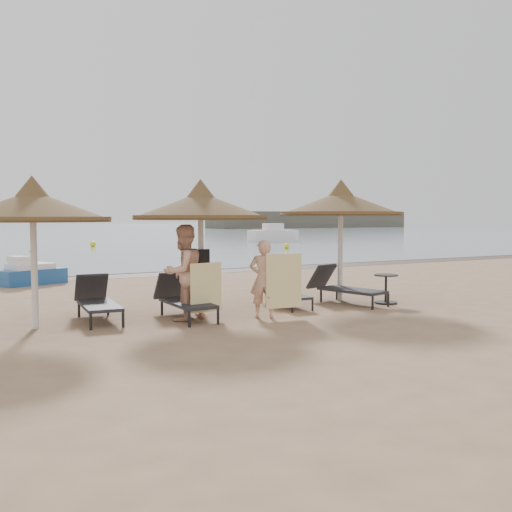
{
  "coord_description": "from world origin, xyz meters",
  "views": [
    {
      "loc": [
        -5.57,
        -10.8,
        2.14
      ],
      "look_at": [
        0.89,
        1.2,
        1.19
      ],
      "focal_mm": 40.0,
      "sensor_mm": 36.0,
      "label": 1
    }
  ],
  "objects": [
    {
      "name": "ground",
      "position": [
        0.0,
        0.0,
        0.0
      ],
      "size": [
        160.0,
        160.0,
        0.0
      ],
      "primitive_type": "plane",
      "color": "#9E7959",
      "rests_on": "ground"
    },
    {
      "name": "wet_sand_strip",
      "position": [
        0.0,
        9.4,
        0.0
      ],
      "size": [
        200.0,
        1.6,
        0.01
      ],
      "primitive_type": "cube",
      "color": "#4E392B",
      "rests_on": "ground"
    },
    {
      "name": "palapa_left",
      "position": [
        -4.17,
        0.69,
        2.32
      ],
      "size": [
        2.94,
        2.94,
        2.91
      ],
      "rotation": [
        0.0,
        0.0,
        0.37
      ],
      "color": "silver",
      "rests_on": "ground"
    },
    {
      "name": "palapa_center",
      "position": [
        -0.72,
        0.77,
        2.35
      ],
      "size": [
        2.98,
        2.98,
        2.95
      ],
      "rotation": [
        0.0,
        0.0,
        -0.04
      ],
      "color": "silver",
      "rests_on": "ground"
    },
    {
      "name": "palapa_right",
      "position": [
        3.19,
        0.93,
        2.45
      ],
      "size": [
        3.1,
        3.1,
        3.08
      ],
      "rotation": [
        0.0,
        0.0,
        -0.2
      ],
      "color": "silver",
      "rests_on": "ground"
    },
    {
      "name": "lounger_far_left",
      "position": [
        -2.92,
        1.09,
        0.41
      ],
      "size": [
        0.78,
        2.06,
        0.9
      ],
      "rotation": [
        0.0,
        0.0,
        -0.05
      ],
      "color": "black",
      "rests_on": "ground"
    },
    {
      "name": "lounger_near_left",
      "position": [
        -1.26,
        0.5,
        0.41
      ],
      "size": [
        0.71,
        2.06,
        0.91
      ],
      "rotation": [
        0.0,
        0.0,
        0.02
      ],
      "color": "black",
      "rests_on": "ground"
    },
    {
      "name": "lounger_near_right",
      "position": [
        1.41,
        0.78,
        0.35
      ],
      "size": [
        0.67,
        1.76,
        0.77
      ],
      "rotation": [
        0.0,
        0.0,
        -0.06
      ],
      "color": "black",
      "rests_on": "ground"
    },
    {
      "name": "lounger_far_right",
      "position": [
        2.95,
        0.49,
        0.42
      ],
      "size": [
        1.17,
        2.17,
        0.92
      ],
      "rotation": [
        0.0,
        0.0,
        0.25
      ],
      "color": "black",
      "rests_on": "ground"
    },
    {
      "name": "side_table",
      "position": [
        3.84,
        -0.06,
        0.34
      ],
      "size": [
        0.59,
        0.59,
        0.71
      ],
      "rotation": [
        0.0,
        0.0,
        -0.14
      ],
      "color": "black",
      "rests_on": "ground"
    },
    {
      "name": "person_left",
      "position": [
        -1.36,
        0.15,
        1.15
      ],
      "size": [
        1.23,
        1.02,
        2.29
      ],
      "primitive_type": "imported",
      "rotation": [
        0.0,
        0.0,
        3.51
      ],
      "color": "tan",
      "rests_on": "ground"
    },
    {
      "name": "person_right",
      "position": [
        0.23,
        -0.37,
        0.96
      ],
      "size": [
        1.05,
        0.95,
        1.91
      ],
      "primitive_type": "imported",
      "rotation": [
        0.0,
        0.0,
        2.59
      ],
      "color": "tan",
      "rests_on": "ground"
    },
    {
      "name": "towel_left",
      "position": [
        -1.01,
        -0.2,
        0.7
      ],
      "size": [
        0.72,
        0.09,
        1.01
      ],
      "rotation": [
        0.0,
        0.0,
        0.1
      ],
      "color": "yellow",
      "rests_on": "ground"
    },
    {
      "name": "towel_right",
      "position": [
        0.58,
        -0.62,
        0.79
      ],
      "size": [
        0.81,
        0.11,
        1.14
      ],
      "rotation": [
        0.0,
        0.0,
        -0.11
      ],
      "color": "yellow",
      "rests_on": "ground"
    },
    {
      "name": "bag_patterned",
      "position": [
        -0.72,
        0.95,
        1.11
      ],
      "size": [
        0.28,
        0.12,
        0.34
      ],
      "rotation": [
        0.0,
        0.0,
        0.14
      ],
      "color": "white",
      "rests_on": "ground"
    },
    {
      "name": "bag_dark",
      "position": [
        -0.72,
        0.61,
        1.24
      ],
      "size": [
        0.27,
        0.15,
        0.37
      ],
      "rotation": [
        0.0,
        0.0,
        0.24
      ],
      "color": "black",
      "rests_on": "ground"
    },
    {
      "name": "pedal_boat",
      "position": [
        -3.38,
        8.35,
        0.33
      ],
      "size": [
        2.21,
        1.75,
        0.9
      ],
      "rotation": [
        0.0,
        0.0,
        0.36
      ],
      "color": "#1F5195",
      "rests_on": "ground"
    },
    {
      "name": "buoy_mid",
      "position": [
        3.18,
        29.33,
        0.2
      ],
      "size": [
        0.41,
        0.41,
        0.41
      ],
      "primitive_type": "sphere",
      "color": "#FEF415",
      "rests_on": "ground"
    },
    {
      "name": "buoy_right",
      "position": [
        13.88,
        21.09,
        0.19
      ],
      "size": [
        0.38,
        0.38,
        0.38
      ],
      "primitive_type": "sphere",
      "color": "#FEF415",
      "rests_on": "ground"
    }
  ]
}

